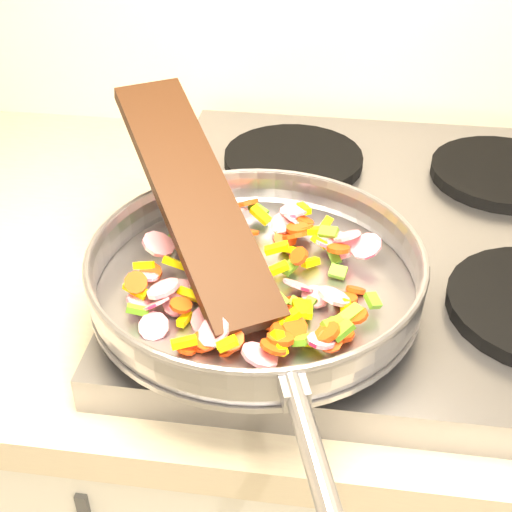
# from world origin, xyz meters

# --- Properties ---
(cooktop) EXTENTS (0.60, 0.60, 0.04)m
(cooktop) POSITION_xyz_m (-0.70, 1.67, 0.92)
(cooktop) COLOR #939399
(cooktop) RESTS_ON counter_top
(grate_fl) EXTENTS (0.19, 0.19, 0.02)m
(grate_fl) POSITION_xyz_m (-0.84, 1.52, 0.95)
(grate_fl) COLOR black
(grate_fl) RESTS_ON cooktop
(grate_bl) EXTENTS (0.19, 0.19, 0.02)m
(grate_bl) POSITION_xyz_m (-0.84, 1.81, 0.95)
(grate_bl) COLOR black
(grate_bl) RESTS_ON cooktop
(grate_br) EXTENTS (0.19, 0.19, 0.02)m
(grate_br) POSITION_xyz_m (-0.56, 1.81, 0.95)
(grate_br) COLOR black
(grate_br) RESTS_ON cooktop
(saute_pan) EXTENTS (0.37, 0.53, 0.05)m
(saute_pan) POSITION_xyz_m (-0.85, 1.50, 0.98)
(saute_pan) COLOR #9E9EA5
(saute_pan) RESTS_ON grate_fl
(vegetable_heap) EXTENTS (0.26, 0.27, 0.05)m
(vegetable_heap) POSITION_xyz_m (-0.85, 1.50, 0.98)
(vegetable_heap) COLOR #C2123F
(vegetable_heap) RESTS_ON saute_pan
(wooden_spatula) EXTENTS (0.22, 0.30, 0.13)m
(wooden_spatula) POSITION_xyz_m (-0.92, 1.54, 1.04)
(wooden_spatula) COLOR black
(wooden_spatula) RESTS_ON saute_pan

